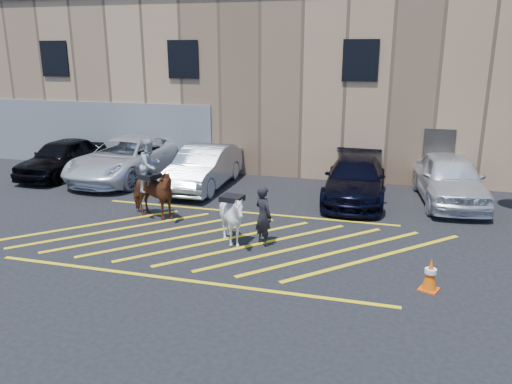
% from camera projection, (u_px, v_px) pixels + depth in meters
% --- Properties ---
extents(ground, '(90.00, 90.00, 0.00)m').
position_uv_depth(ground, '(223.00, 237.00, 13.79)').
color(ground, black).
rests_on(ground, ground).
extents(car_black_suv, '(1.87, 4.47, 1.51)m').
position_uv_depth(car_black_suv, '(62.00, 157.00, 20.27)').
color(car_black_suv, black).
rests_on(car_black_suv, ground).
extents(car_white_pickup, '(3.06, 5.95, 1.61)m').
position_uv_depth(car_white_pickup, '(127.00, 159.00, 19.85)').
color(car_white_pickup, silver).
rests_on(car_white_pickup, ground).
extents(car_silver_sedan, '(1.66, 4.70, 1.55)m').
position_uv_depth(car_silver_sedan, '(204.00, 167.00, 18.51)').
color(car_silver_sedan, '#99A1A7').
rests_on(car_silver_sedan, ground).
extents(car_blue_suv, '(2.11, 4.94, 1.42)m').
position_uv_depth(car_blue_suv, '(355.00, 179.00, 17.06)').
color(car_blue_suv, black).
rests_on(car_blue_suv, ground).
extents(car_white_suv, '(2.45, 4.99, 1.64)m').
position_uv_depth(car_white_suv, '(450.00, 179.00, 16.71)').
color(car_white_suv, silver).
rests_on(car_white_suv, ground).
extents(handler, '(0.69, 0.66, 1.60)m').
position_uv_depth(handler, '(263.00, 216.00, 13.06)').
color(handler, black).
rests_on(handler, ground).
extents(warehouse, '(32.42, 10.20, 7.30)m').
position_uv_depth(warehouse, '(303.00, 78.00, 23.90)').
color(warehouse, tan).
rests_on(warehouse, ground).
extents(hatching_zone, '(12.60, 5.12, 0.01)m').
position_uv_depth(hatching_zone, '(219.00, 240.00, 13.51)').
color(hatching_zone, yellow).
rests_on(hatching_zone, ground).
extents(mounted_bay, '(2.02, 1.32, 2.45)m').
position_uv_depth(mounted_bay, '(151.00, 187.00, 15.05)').
color(mounted_bay, '#582A15').
rests_on(mounted_bay, ground).
extents(saddled_white, '(1.32, 1.44, 1.43)m').
position_uv_depth(saddled_white, '(232.00, 218.00, 13.07)').
color(saddled_white, white).
rests_on(saddled_white, ground).
extents(traffic_cone, '(0.50, 0.50, 0.73)m').
position_uv_depth(traffic_cone, '(430.00, 274.00, 10.65)').
color(traffic_cone, '#FF4E0A').
rests_on(traffic_cone, ground).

